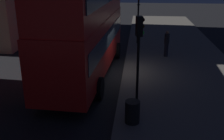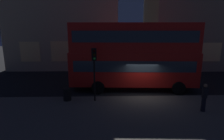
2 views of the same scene
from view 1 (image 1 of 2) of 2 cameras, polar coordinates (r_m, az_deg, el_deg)
The scene contains 6 objects.
ground_plane at distance 15.99m, azimuth 0.79°, elevation -0.63°, with size 80.00×80.00×0.00m, color black.
sidewalk_slab at distance 16.13m, azimuth 14.92°, elevation -0.91°, with size 44.00×7.03×0.12m, color #5B564F.
double_decker_bus at distance 14.86m, azimuth -5.59°, elevation 10.39°, with size 10.86×3.23×5.71m.
traffic_light_near_kerb at distance 11.56m, azimuth 5.81°, elevation 6.11°, with size 0.37×0.39×3.83m.
pedestrian at distance 18.90m, azimuth 11.58°, elevation 5.62°, with size 0.34×0.34×1.82m.
litter_bin at distance 10.50m, azimuth 4.36°, elevation -8.89°, with size 0.58×0.58×0.90m, color black.
Camera 1 is at (-14.90, -1.29, 5.64)m, focal length 42.84 mm.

